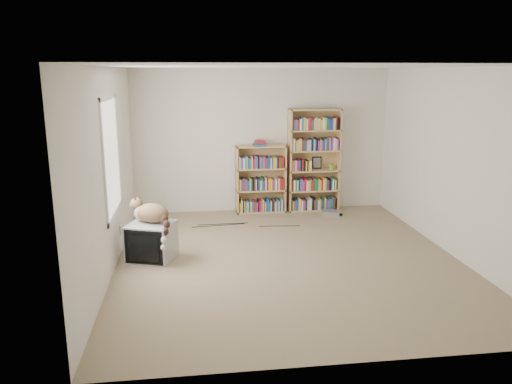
{
  "coord_description": "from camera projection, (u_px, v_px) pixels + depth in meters",
  "views": [
    {
      "loc": [
        -1.24,
        -6.17,
        2.43
      ],
      "look_at": [
        -0.3,
        1.0,
        0.69
      ],
      "focal_mm": 35.0,
      "sensor_mm": 36.0,
      "label": 1
    }
  ],
  "objects": [
    {
      "name": "window",
      "position": [
        111.0,
        157.0,
        6.26
      ],
      "size": [
        0.02,
        1.22,
        1.52
      ],
      "primitive_type": "cube",
      "color": "white",
      "rests_on": "wall_left"
    },
    {
      "name": "book_stack",
      "position": [
        259.0,
        143.0,
        8.6
      ],
      "size": [
        0.22,
        0.29,
        0.09
      ],
      "primitive_type": "cube",
      "color": "red",
      "rests_on": "bookcase_short"
    },
    {
      "name": "floor_cables",
      "position": [
        253.0,
        225.0,
        8.14
      ],
      "size": [
        1.2,
        0.7,
        0.01
      ],
      "primitive_type": null,
      "color": "black",
      "rests_on": "floor"
    },
    {
      "name": "floor",
      "position": [
        288.0,
        259.0,
        6.68
      ],
      "size": [
        4.5,
        5.0,
        0.01
      ],
      "primitive_type": "cube",
      "color": "tan",
      "rests_on": "ground"
    },
    {
      "name": "wall_right",
      "position": [
        454.0,
        163.0,
        6.67
      ],
      "size": [
        0.02,
        5.0,
        2.5
      ],
      "primitive_type": "cube",
      "color": "silver",
      "rests_on": "floor"
    },
    {
      "name": "bookcase_tall",
      "position": [
        314.0,
        163.0,
        8.87
      ],
      "size": [
        0.91,
        0.3,
        1.81
      ],
      "color": "tan",
      "rests_on": "floor"
    },
    {
      "name": "bookcase_short",
      "position": [
        261.0,
        182.0,
        8.82
      ],
      "size": [
        0.87,
        0.3,
        1.19
      ],
      "color": "tan",
      "rests_on": "floor"
    },
    {
      "name": "framed_print",
      "position": [
        317.0,
        163.0,
        8.96
      ],
      "size": [
        0.16,
        0.05,
        0.22
      ],
      "primitive_type": "cube",
      "rotation": [
        -0.17,
        0.0,
        0.0
      ],
      "color": "black",
      "rests_on": "bookcase_tall"
    },
    {
      "name": "wall_left",
      "position": [
        109.0,
        171.0,
        6.1
      ],
      "size": [
        0.02,
        5.0,
        2.5
      ],
      "primitive_type": "cube",
      "color": "silver",
      "rests_on": "floor"
    },
    {
      "name": "crt_tv",
      "position": [
        152.0,
        241.0,
        6.62
      ],
      "size": [
        0.7,
        0.67,
        0.49
      ],
      "rotation": [
        0.0,
        0.0,
        -0.34
      ],
      "color": "#A6A6A8",
      "rests_on": "floor"
    },
    {
      "name": "wall_outlet",
      "position": [
        121.0,
        229.0,
        6.88
      ],
      "size": [
        0.01,
        0.08,
        0.13
      ],
      "primitive_type": "cube",
      "color": "silver",
      "rests_on": "wall_left"
    },
    {
      "name": "wall_back",
      "position": [
        262.0,
        141.0,
        8.8
      ],
      "size": [
        4.5,
        0.02,
        2.5
      ],
      "primitive_type": "cube",
      "color": "silver",
      "rests_on": "floor"
    },
    {
      "name": "wall_front",
      "position": [
        350.0,
        225.0,
        3.98
      ],
      "size": [
        4.5,
        0.02,
        2.5
      ],
      "primitive_type": "cube",
      "color": "silver",
      "rests_on": "floor"
    },
    {
      "name": "green_mug",
      "position": [
        331.0,
        167.0,
        8.91
      ],
      "size": [
        0.08,
        0.08,
        0.09
      ],
      "primitive_type": "cylinder",
      "color": "#6FAB31",
      "rests_on": "bookcase_tall"
    },
    {
      "name": "ceiling",
      "position": [
        291.0,
        66.0,
        6.09
      ],
      "size": [
        4.5,
        5.0,
        0.02
      ],
      "primitive_type": "cube",
      "color": "white",
      "rests_on": "wall_back"
    },
    {
      "name": "cat",
      "position": [
        154.0,
        216.0,
        6.55
      ],
      "size": [
        0.62,
        0.71,
        0.56
      ],
      "rotation": [
        0.0,
        0.0,
        -0.44
      ],
      "color": "#3D2D19",
      "rests_on": "crt_tv"
    },
    {
      "name": "dvd_player",
      "position": [
        331.0,
        213.0,
        8.73
      ],
      "size": [
        0.37,
        0.32,
        0.07
      ],
      "primitive_type": "cube",
      "rotation": [
        0.0,
        0.0,
        -0.38
      ],
      "color": "#AAABAF",
      "rests_on": "floor"
    }
  ]
}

